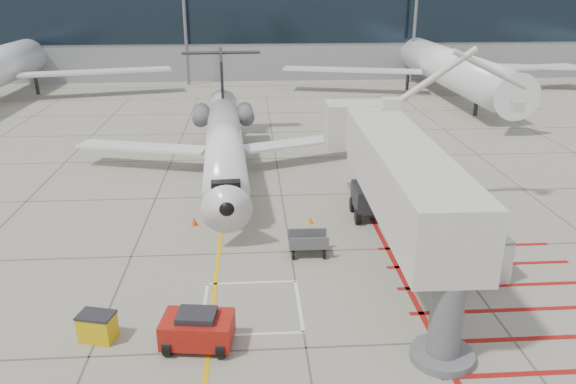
{
  "coord_description": "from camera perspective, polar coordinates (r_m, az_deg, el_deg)",
  "views": [
    {
      "loc": [
        -1.86,
        -21.54,
        12.92
      ],
      "look_at": [
        0.0,
        6.0,
        2.5
      ],
      "focal_mm": 35.0,
      "sensor_mm": 36.0,
      "label": 1
    }
  ],
  "objects": [
    {
      "name": "spill_bin",
      "position": [
        23.16,
        -18.8,
        -12.81
      ],
      "size": [
        1.47,
        1.16,
        1.12
      ],
      "primitive_type": null,
      "rotation": [
        0.0,
        0.0,
        -0.25
      ],
      "color": "gold",
      "rests_on": "ground_plane"
    },
    {
      "name": "cone_nose",
      "position": [
        32.02,
        -9.51,
        -2.92
      ],
      "size": [
        0.36,
        0.36,
        0.5
      ],
      "primitive_type": "cone",
      "color": "#EF420C",
      "rests_on": "ground_plane"
    },
    {
      "name": "ground_power_unit",
      "position": [
        27.25,
        18.72,
        -6.36
      ],
      "size": [
        2.71,
        1.68,
        2.07
      ],
      "primitive_type": null,
      "rotation": [
        0.0,
        0.0,
        0.06
      ],
      "color": "#B8B5AF",
      "rests_on": "ground_plane"
    },
    {
      "name": "bg_aircraft_c",
      "position": [
        71.61,
        15.3,
        14.66
      ],
      "size": [
        37.62,
        41.81,
        12.54
      ],
      "primitive_type": null,
      "color": "silver",
      "rests_on": "ground_plane"
    },
    {
      "name": "jet_bridge",
      "position": [
        25.97,
        11.71,
        0.16
      ],
      "size": [
        9.87,
        20.2,
        8.01
      ],
      "primitive_type": null,
      "rotation": [
        0.0,
        0.0,
        -0.02
      ],
      "color": "silver",
      "rests_on": "ground_plane"
    },
    {
      "name": "terminal_glass_band",
      "position": [
        78.54,
        5.05,
        17.01
      ],
      "size": [
        180.0,
        0.1,
        6.0
      ],
      "primitive_type": "cube",
      "color": "black",
      "rests_on": "ground_plane"
    },
    {
      "name": "pushback_tug",
      "position": [
        21.81,
        -9.18,
        -13.49
      ],
      "size": [
        2.81,
        1.96,
        1.53
      ],
      "primitive_type": null,
      "rotation": [
        0.0,
        0.0,
        -0.13
      ],
      "color": "#9F170F",
      "rests_on": "ground_plane"
    },
    {
      "name": "baggage_cart",
      "position": [
        28.16,
        2.06,
        -5.24
      ],
      "size": [
        1.96,
        1.26,
        1.23
      ],
      "primitive_type": null,
      "rotation": [
        0.0,
        0.0,
        -0.02
      ],
      "color": "#4E4E53",
      "rests_on": "ground_plane"
    },
    {
      "name": "regional_jet",
      "position": [
        37.26,
        -6.53,
        6.17
      ],
      "size": [
        23.49,
        28.99,
        7.33
      ],
      "primitive_type": null,
      "rotation": [
        0.0,
        0.0,
        0.05
      ],
      "color": "white",
      "rests_on": "ground_plane"
    },
    {
      "name": "cone_side",
      "position": [
        31.85,
        2.27,
        -2.82
      ],
      "size": [
        0.33,
        0.33,
        0.45
      ],
      "primitive_type": "cone",
      "color": "orange",
      "rests_on": "ground_plane"
    },
    {
      "name": "ground_plane",
      "position": [
        25.18,
        0.93,
        -10.19
      ],
      "size": [
        260.0,
        260.0,
        0.0
      ],
      "primitive_type": "plane",
      "color": "gray",
      "rests_on": "ground"
    },
    {
      "name": "terminal_building",
      "position": [
        92.49,
        3.68,
        16.97
      ],
      "size": [
        180.0,
        28.0,
        14.0
      ],
      "primitive_type": "cube",
      "color": "gray",
      "rests_on": "ground_plane"
    }
  ]
}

